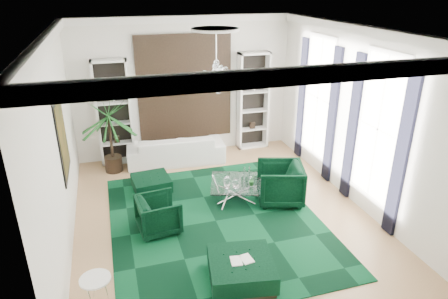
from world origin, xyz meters
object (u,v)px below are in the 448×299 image
object	(u,v)px
armchair_left	(159,214)
ottoman_front	(241,271)
armchair_right	(280,183)
sofa	(176,149)
palm	(109,127)
side_table	(97,291)
coffee_table	(236,190)
ottoman_side	(151,184)

from	to	relation	value
armchair_left	ottoman_front	xyz separation A→B (m)	(1.08, -1.86, -0.16)
armchair_left	armchair_right	world-z (taller)	armchair_right
sofa	armchair_right	size ratio (longest dim) A/B	2.62
palm	armchair_right	bearing A→B (deg)	-37.44
ottoman_front	armchair_right	bearing A→B (deg)	53.04
armchair_left	side_table	distance (m)	2.06
coffee_table	side_table	distance (m)	3.94
coffee_table	armchair_right	bearing A→B (deg)	-25.57
armchair_right	ottoman_side	bearing A→B (deg)	-98.30
armchair_left	ottoman_front	distance (m)	2.16
sofa	side_table	size ratio (longest dim) A/B	5.52
ottoman_side	side_table	world-z (taller)	side_table
coffee_table	ottoman_side	bearing A→B (deg)	154.75
sofa	palm	bearing A→B (deg)	8.68
coffee_table	side_table	size ratio (longest dim) A/B	2.41
side_table	armchair_right	bearing A→B (deg)	27.42
armchair_right	ottoman_side	distance (m)	3.00
coffee_table	ottoman_side	size ratio (longest dim) A/B	1.36
sofa	coffee_table	bearing A→B (deg)	116.17
armchair_right	side_table	size ratio (longest dim) A/B	2.11
ottoman_side	ottoman_front	xyz separation A→B (m)	(1.03, -3.51, 0.02)
ottoman_front	sofa	bearing A→B (deg)	91.82
armchair_right	sofa	bearing A→B (deg)	-129.78
sofa	ottoman_side	size ratio (longest dim) A/B	3.12
ottoman_front	ottoman_side	bearing A→B (deg)	106.34
armchair_left	palm	xyz separation A→B (m)	(-0.75, 3.05, 0.86)
armchair_right	coffee_table	size ratio (longest dim) A/B	0.87
coffee_table	ottoman_front	bearing A→B (deg)	-106.69
armchair_right	coffee_table	xyz separation A→B (m)	(-0.88, 0.42, -0.26)
coffee_table	armchair_left	bearing A→B (deg)	-157.13
armchair_left	side_table	xyz separation A→B (m)	(-1.19, -1.68, -0.14)
armchair_right	coffee_table	world-z (taller)	armchair_right
armchair_left	sofa	bearing A→B (deg)	-22.51
armchair_right	coffee_table	bearing A→B (deg)	-98.51
ottoman_front	palm	size ratio (longest dim) A/B	0.43
ottoman_front	palm	world-z (taller)	palm
palm	side_table	bearing A→B (deg)	-95.39
armchair_left	ottoman_side	world-z (taller)	armchair_left
sofa	ottoman_front	world-z (taller)	sofa
sofa	armchair_right	world-z (taller)	armchair_right
armchair_left	armchair_right	distance (m)	2.78
sofa	armchair_left	bearing A→B (deg)	78.19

